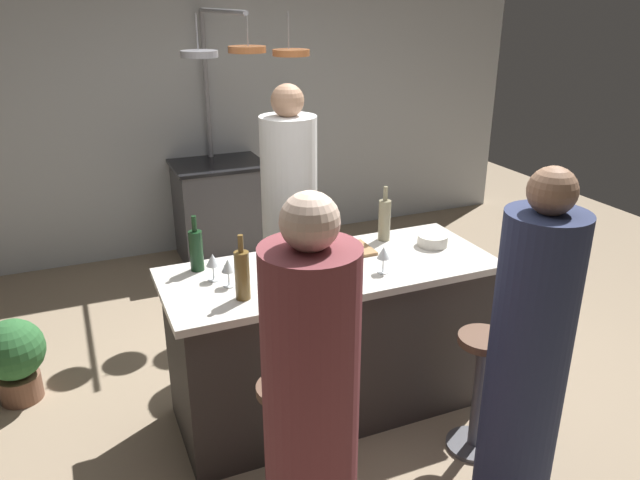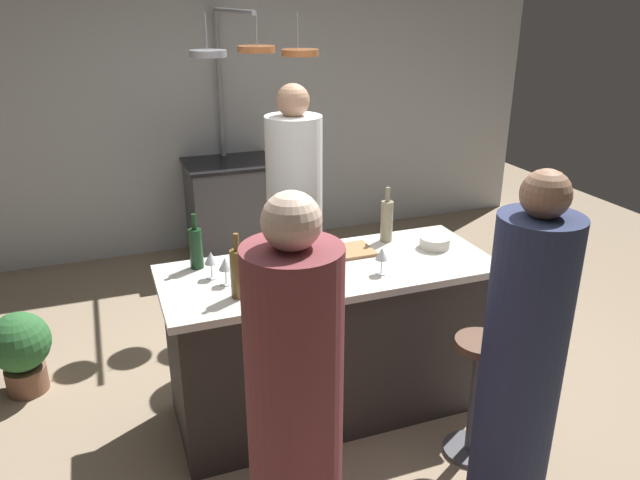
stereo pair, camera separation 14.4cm
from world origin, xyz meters
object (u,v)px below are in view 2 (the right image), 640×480
at_px(chef, 295,226).
at_px(guest_left, 295,423).
at_px(wine_bottle_amber, 238,273).
at_px(cutting_board, 345,252).
at_px(wine_bottle_red, 196,247).
at_px(wine_bottle_white, 387,220).
at_px(mixing_bowl_blue, 297,269).
at_px(pepper_mill, 331,257).
at_px(stove_range, 232,209).
at_px(potted_plant, 21,348).
at_px(wine_glass_near_right_guest, 382,255).
at_px(bar_stool_right, 476,392).
at_px(bar_stool_left, 278,441).
at_px(mixing_bowl_ceramic, 435,242).
at_px(guest_right, 521,367).
at_px(wine_glass_near_left_guest, 211,259).
at_px(wine_glass_by_chef, 225,265).

relative_size(chef, guest_left, 1.05).
xyz_separation_m(chef, wine_bottle_amber, (-0.63, -1.07, 0.21)).
xyz_separation_m(cutting_board, wine_bottle_red, (-0.81, 0.09, 0.11)).
bearing_deg(wine_bottle_white, mixing_bowl_blue, -157.02).
xyz_separation_m(pepper_mill, wine_bottle_red, (-0.63, 0.34, 0.01)).
bearing_deg(wine_bottle_amber, stove_range, 78.43).
relative_size(pepper_mill, wine_bottle_red, 0.69).
xyz_separation_m(potted_plant, mixing_bowl_blue, (1.48, -0.83, 0.64)).
height_order(stove_range, wine_glass_near_right_guest, wine_glass_near_right_guest).
height_order(bar_stool_right, guest_left, guest_left).
bearing_deg(guest_left, bar_stool_left, 84.00).
height_order(stove_range, mixing_bowl_ceramic, mixing_bowl_ceramic).
xyz_separation_m(guest_left, wine_bottle_white, (0.98, 1.25, 0.25)).
xyz_separation_m(bar_stool_left, wine_glass_near_right_guest, (0.71, 0.45, 0.63)).
distance_m(bar_stool_left, wine_bottle_amber, 0.79).
bearing_deg(wine_bottle_red, guest_right, -46.34).
relative_size(cutting_board, wine_glass_near_left_guest, 2.19).
bearing_deg(cutting_board, mixing_bowl_blue, -151.68).
bearing_deg(potted_plant, mixing_bowl_ceramic, -17.74).
xyz_separation_m(guest_right, pepper_mill, (-0.54, 0.88, 0.24)).
bearing_deg(wine_bottle_white, guest_right, -87.56).
relative_size(wine_glass_near_left_guest, wine_glass_by_chef, 1.00).
distance_m(wine_glass_near_right_guest, wine_glass_near_left_guest, 0.88).
distance_m(chef, mixing_bowl_ceramic, 1.03).
distance_m(guest_left, wine_glass_near_right_guest, 1.15).
relative_size(potted_plant, wine_bottle_red, 1.72).
bearing_deg(wine_bottle_white, wine_glass_by_chef, -165.99).
bearing_deg(wine_bottle_amber, bar_stool_left, -84.04).
bearing_deg(guest_left, wine_bottle_red, 96.12).
xyz_separation_m(cutting_board, wine_glass_near_left_guest, (-0.77, -0.07, 0.10)).
bearing_deg(wine_glass_near_left_guest, potted_plant, 146.08).
relative_size(cutting_board, mixing_bowl_blue, 1.95).
distance_m(potted_plant, cutting_board, 2.02).
bearing_deg(wine_glass_by_chef, wine_glass_near_right_guest, -11.36).
bearing_deg(bar_stool_right, wine_glass_near_left_guest, 149.17).
xyz_separation_m(guest_left, wine_glass_by_chef, (-0.03, 1.00, 0.23)).
relative_size(guest_right, wine_glass_near_left_guest, 11.24).
xyz_separation_m(chef, guest_right, (0.41, -1.88, -0.05)).
xyz_separation_m(potted_plant, wine_glass_near_right_guest, (1.89, -0.96, 0.71)).
bearing_deg(mixing_bowl_blue, stove_range, 85.54).
bearing_deg(potted_plant, guest_right, -39.22).
xyz_separation_m(bar_stool_left, potted_plant, (-1.18, 1.41, -0.08)).
bearing_deg(stove_range, wine_bottle_amber, -101.57).
distance_m(wine_glass_near_left_guest, wine_glass_by_chef, 0.11).
bearing_deg(wine_glass_by_chef, bar_stool_right, -28.26).
xyz_separation_m(wine_bottle_amber, mixing_bowl_ceramic, (1.20, 0.22, -0.09)).
distance_m(chef, mixing_bowl_blue, 0.98).
height_order(bar_stool_right, bar_stool_left, same).
relative_size(chef, mixing_bowl_ceramic, 10.09).
bearing_deg(pepper_mill, bar_stool_right, -41.02).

